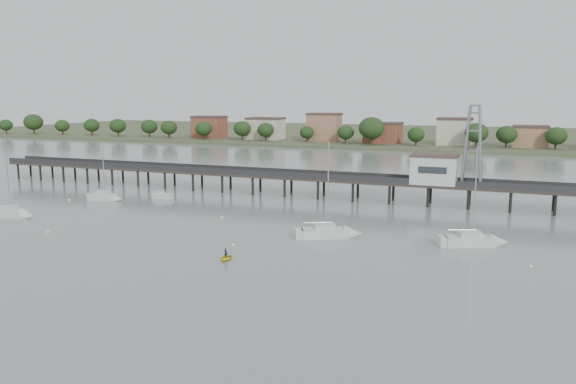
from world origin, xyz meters
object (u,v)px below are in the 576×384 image
(pier, at_px, (304,178))
(yellow_dinghy, at_px, (226,260))
(sailboat_a, at_px, (15,214))
(white_tender, at_px, (162,196))
(sailboat_d, at_px, (480,241))
(sailboat_c, at_px, (334,233))
(sailboat_b, at_px, (108,197))
(lattice_tower, at_px, (473,146))

(pier, distance_m, yellow_dinghy, 45.37)
(sailboat_a, height_order, white_tender, sailboat_a)
(sailboat_d, bearing_deg, sailboat_c, 165.76)
(sailboat_d, distance_m, sailboat_b, 68.63)
(pier, bearing_deg, yellow_dinghy, -82.62)
(pier, bearing_deg, sailboat_b, -152.04)
(lattice_tower, bearing_deg, white_tender, -168.16)
(pier, relative_size, sailboat_c, 10.46)
(lattice_tower, height_order, yellow_dinghy, lattice_tower)
(sailboat_a, xyz_separation_m, sailboat_b, (4.15, 18.03, 0.01))
(sailboat_b, relative_size, yellow_dinghy, 4.28)
(lattice_tower, distance_m, white_tender, 59.00)
(pier, xyz_separation_m, yellow_dinghy, (5.81, -44.84, -3.79))
(lattice_tower, distance_m, sailboat_c, 35.28)
(sailboat_d, xyz_separation_m, white_tender, (-59.71, 14.88, -0.15))
(sailboat_c, distance_m, yellow_dinghy, 18.00)
(sailboat_b, bearing_deg, lattice_tower, 10.90)
(sailboat_a, bearing_deg, sailboat_c, 3.27)
(sailboat_d, relative_size, white_tender, 3.38)
(pier, relative_size, sailboat_d, 10.66)
(pier, xyz_separation_m, sailboat_c, (15.03, -29.40, -3.16))
(lattice_tower, xyz_separation_m, sailboat_d, (2.90, -26.79, -10.46))
(sailboat_b, distance_m, white_tender, 10.25)
(sailboat_c, xyz_separation_m, sailboat_d, (19.37, 2.60, 0.00))
(pier, relative_size, white_tender, 36.05)
(lattice_tower, bearing_deg, pier, -180.00)
(lattice_tower, xyz_separation_m, sailboat_c, (-16.47, -29.40, -10.46))
(sailboat_d, relative_size, sailboat_b, 1.27)
(white_tender, height_order, yellow_dinghy, white_tender)
(sailboat_c, relative_size, sailboat_a, 1.08)
(sailboat_c, distance_m, sailboat_a, 53.22)
(sailboat_c, height_order, sailboat_a, sailboat_c)
(lattice_tower, bearing_deg, sailboat_c, -119.26)
(sailboat_b, distance_m, yellow_dinghy, 47.80)
(pier, bearing_deg, sailboat_a, -136.48)
(pier, relative_size, yellow_dinghy, 57.74)
(sailboat_a, xyz_separation_m, white_tender, (12.49, 23.98, -0.15))
(yellow_dinghy, bearing_deg, lattice_tower, 49.77)
(white_tender, relative_size, yellow_dinghy, 1.60)
(sailboat_a, distance_m, yellow_dinghy, 44.51)
(sailboat_c, height_order, yellow_dinghy, sailboat_c)
(pier, xyz_separation_m, lattice_tower, (31.50, 0.00, 7.31))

